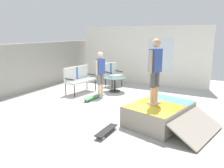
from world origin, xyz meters
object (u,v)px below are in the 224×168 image
skate_ramp (160,114)px  person_skater (155,67)px  person_watching (100,71)px  patio_table (115,82)px  patio_bench (79,77)px  skateboard_by_bench (92,97)px  skateboard_spare (106,130)px  patio_chair_near_house (112,72)px

skate_ramp → person_skater: person_skater is taller
skate_ramp → person_watching: bearing=60.3°
patio_table → person_watching: (-0.76, 0.21, 0.54)m
person_skater → patio_table: bearing=44.7°
person_watching → person_skater: (-1.60, -2.55, 0.54)m
patio_bench → skateboard_by_bench: patio_bench is taller
person_watching → skateboard_spare: size_ratio=2.04×
patio_table → skateboard_by_bench: bearing=172.1°
skate_ramp → person_watching: size_ratio=1.40×
skate_ramp → skateboard_spare: (-1.16, 0.93, -0.18)m
person_skater → skateboard_by_bench: size_ratio=2.02×
skateboard_by_bench → skateboard_spare: bearing=-139.8°
skateboard_by_bench → skateboard_spare: same height
skateboard_by_bench → patio_chair_near_house: bearing=9.8°
patio_bench → skateboard_spare: size_ratio=1.65×
skate_ramp → patio_bench: 4.04m
patio_bench → skateboard_spare: 3.92m
skateboard_by_bench → skateboard_spare: 2.74m
patio_bench → person_watching: (0.00, -0.99, 0.33)m
skate_ramp → patio_chair_near_house: patio_chair_near_house is taller
person_skater → person_watching: bearing=57.8°
patio_chair_near_house → person_skater: 4.41m
patio_table → skateboard_by_bench: patio_table is taller
skateboard_spare → person_watching: bearing=33.4°
skateboard_spare → patio_chair_near_house: bearing=26.5°
patio_chair_near_house → skateboard_by_bench: patio_chair_near_house is taller
skate_ramp → patio_chair_near_house: 4.42m
patio_bench → skateboard_by_bench: size_ratio=1.63×
skate_ramp → person_skater: bearing=107.1°
skateboard_spare → skate_ramp: bearing=-38.7°
patio_chair_near_house → person_watching: 1.67m
patio_chair_near_house → person_watching: bearing=-167.1°
person_skater → skateboard_spare: 1.94m
patio_chair_near_house → skateboard_by_bench: bearing=-170.2°
skate_ramp → person_watching: person_watching is taller
skateboard_by_bench → patio_table: bearing=-7.9°
patio_chair_near_house → skateboard_by_bench: (-2.22, -0.38, -0.53)m
skate_ramp → person_watching: (1.55, 2.72, 0.68)m
person_watching → patio_table: bearing=-15.2°
patio_bench → person_skater: size_ratio=0.81×
patio_bench → person_watching: size_ratio=0.81×
patio_bench → patio_table: (0.76, -1.20, -0.21)m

